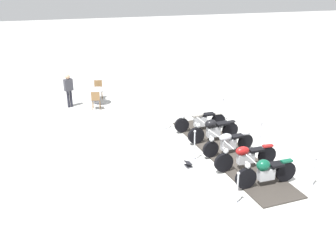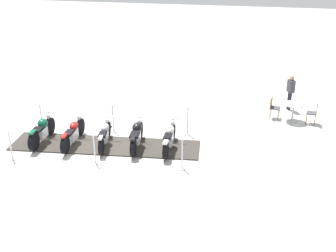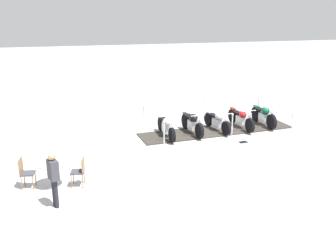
% 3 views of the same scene
% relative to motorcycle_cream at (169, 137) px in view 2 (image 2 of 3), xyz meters
% --- Properties ---
extents(ground_plane, '(80.00, 80.00, 0.00)m').
position_rel_motorcycle_cream_xyz_m(ground_plane, '(2.38, 0.29, -0.48)').
color(ground_plane, silver).
extents(display_platform, '(7.12, 2.29, 0.04)m').
position_rel_motorcycle_cream_xyz_m(display_platform, '(2.38, 0.29, -0.46)').
color(display_platform, '#38332D').
rests_on(display_platform, ground_plane).
extents(motorcycle_cream, '(0.73, 2.24, 0.89)m').
position_rel_motorcycle_cream_xyz_m(motorcycle_cream, '(0.00, 0.00, 0.00)').
color(motorcycle_cream, black).
rests_on(motorcycle_cream, display_platform).
extents(motorcycle_black, '(0.64, 2.14, 0.96)m').
position_rel_motorcycle_cream_xyz_m(motorcycle_black, '(1.19, 0.14, 0.03)').
color(motorcycle_black, black).
rests_on(motorcycle_black, display_platform).
extents(motorcycle_chrome, '(0.75, 2.09, 0.91)m').
position_rel_motorcycle_cream_xyz_m(motorcycle_chrome, '(2.39, 0.25, -0.01)').
color(motorcycle_chrome, black).
rests_on(motorcycle_chrome, display_platform).
extents(motorcycle_maroon, '(0.67, 2.30, 0.96)m').
position_rel_motorcycle_cream_xyz_m(motorcycle_maroon, '(3.58, 0.39, -0.00)').
color(motorcycle_maroon, black).
rests_on(motorcycle_maroon, display_platform).
extents(motorcycle_forest, '(0.60, 2.09, 1.00)m').
position_rel_motorcycle_cream_xyz_m(motorcycle_forest, '(4.77, 0.52, 0.03)').
color(motorcycle_forest, black).
rests_on(motorcycle_forest, display_platform).
extents(stanchion_left_rear, '(0.33, 0.33, 1.04)m').
position_rel_motorcycle_cream_xyz_m(stanchion_left_rear, '(5.19, 1.96, -0.15)').
color(stanchion_left_rear, silver).
rests_on(stanchion_left_rear, ground_plane).
extents(stanchion_right_front, '(0.32, 0.32, 1.15)m').
position_rel_motorcycle_cream_xyz_m(stanchion_right_front, '(-0.43, -1.37, -0.10)').
color(stanchion_right_front, silver).
rests_on(stanchion_right_front, ground_plane).
extents(stanchion_right_rear, '(0.28, 0.28, 1.05)m').
position_rel_motorcycle_cream_xyz_m(stanchion_right_rear, '(5.48, -0.74, -0.10)').
color(stanchion_right_rear, silver).
rests_on(stanchion_right_rear, ground_plane).
extents(stanchion_left_front, '(0.35, 0.35, 1.10)m').
position_rel_motorcycle_cream_xyz_m(stanchion_left_front, '(-0.72, 1.32, -0.15)').
color(stanchion_left_front, silver).
rests_on(stanchion_left_front, ground_plane).
extents(stanchion_right_mid, '(0.29, 0.29, 1.15)m').
position_rel_motorcycle_cream_xyz_m(stanchion_right_mid, '(2.53, -1.06, -0.07)').
color(stanchion_right_mid, silver).
rests_on(stanchion_right_mid, ground_plane).
extents(stanchion_left_mid, '(0.30, 0.30, 1.09)m').
position_rel_motorcycle_cream_xyz_m(stanchion_left_mid, '(2.24, 1.64, -0.10)').
color(stanchion_left_mid, silver).
rests_on(stanchion_left_mid, ground_plane).
extents(info_placard, '(0.34, 0.26, 0.19)m').
position_rel_motorcycle_cream_xyz_m(info_placard, '(2.92, -1.40, -0.42)').
color(info_placard, '#333338').
rests_on(info_placard, ground_plane).
extents(cafe_table, '(0.89, 0.89, 0.76)m').
position_rel_motorcycle_cream_xyz_m(cafe_table, '(-4.51, -3.75, 0.10)').
color(cafe_table, '#B7B7BC').
rests_on(cafe_table, ground_plane).
extents(cafe_chair_near_table, '(0.47, 0.47, 0.91)m').
position_rel_motorcycle_cream_xyz_m(cafe_chair_near_table, '(-3.70, -3.90, 0.05)').
color(cafe_chair_near_table, olive).
rests_on(cafe_chair_near_table, ground_plane).
extents(cafe_chair_across_table, '(0.46, 0.46, 0.96)m').
position_rel_motorcycle_cream_xyz_m(cafe_chair_across_table, '(-5.33, -3.62, 0.06)').
color(cafe_chair_across_table, olive).
rests_on(cafe_chair_across_table, ground_plane).
extents(bystander_person, '(0.35, 0.45, 1.61)m').
position_rel_motorcycle_cream_xyz_m(bystander_person, '(-4.41, -5.10, 0.48)').
color(bystander_person, '#23232D').
rests_on(bystander_person, ground_plane).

